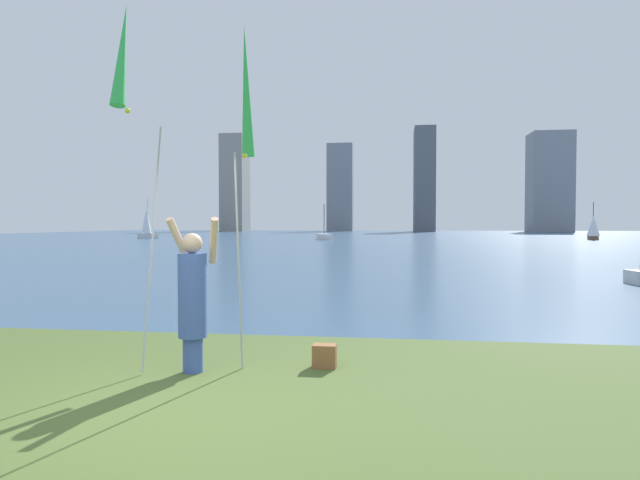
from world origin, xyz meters
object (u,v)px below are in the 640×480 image
at_px(kite_flag_left, 124,66).
at_px(sailboat_2, 147,224).
at_px(kite_flag_right, 246,98).
at_px(person, 193,296).
at_px(sailboat_1, 593,228).
at_px(bag, 325,356).
at_px(sailboat_4, 324,237).

height_order(kite_flag_left, sailboat_2, sailboat_2).
distance_m(kite_flag_right, sailboat_2, 57.96).
xyz_separation_m(person, sailboat_1, (22.43, 53.34, 0.30)).
relative_size(sailboat_1, sailboat_2, 0.84).
relative_size(kite_flag_left, kite_flag_right, 0.99).
relative_size(bag, sailboat_4, 0.08).
xyz_separation_m(kite_flag_right, sailboat_4, (-5.37, 49.28, -2.94)).
distance_m(person, bag, 1.73).
bearing_deg(person, bag, 8.84).
relative_size(person, kite_flag_left, 0.45).
distance_m(person, sailboat_2, 58.09).
relative_size(bag, sailboat_2, 0.06).
relative_size(person, kite_flag_right, 0.44).
xyz_separation_m(sailboat_1, sailboat_2, (-47.64, -1.01, 0.43)).
bearing_deg(kite_flag_right, bag, -1.48).
bearing_deg(kite_flag_right, sailboat_2, 116.37).
distance_m(bag, sailboat_2, 58.41).
distance_m(person, kite_flag_left, 2.64).
xyz_separation_m(kite_flag_left, kite_flag_right, (1.06, 0.99, -0.14)).
relative_size(person, sailboat_1, 0.47).
bearing_deg(kite_flag_left, bag, 25.50).
height_order(person, kite_flag_right, kite_flag_right).
distance_m(person, sailboat_4, 49.95).
bearing_deg(person, sailboat_1, 60.92).
height_order(kite_flag_left, kite_flag_right, kite_flag_right).
distance_m(person, kite_flag_right, 2.47).
bearing_deg(sailboat_2, bag, -62.79).
bearing_deg(bag, sailboat_4, 97.33).
height_order(kite_flag_left, bag, kite_flag_left).
relative_size(bag, sailboat_1, 0.07).
xyz_separation_m(person, kite_flag_left, (-0.53, -0.56, 2.52)).
xyz_separation_m(person, kite_flag_right, (0.53, 0.43, 2.37)).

